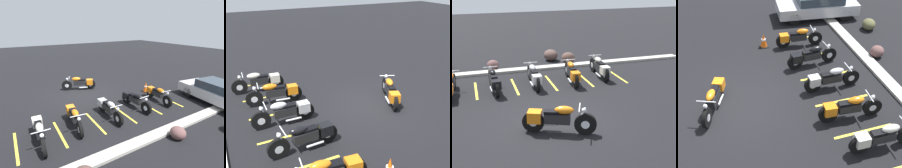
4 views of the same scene
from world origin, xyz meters
TOP-DOWN VIEW (x-y plane):
  - ground at (0.00, 0.00)m, footprint 60.00×60.00m
  - motorcycle_orange_featured at (-0.15, -0.83)m, footprint 2.17×1.09m
  - parked_bike_1 at (-1.62, 3.33)m, footprint 0.63×2.25m
  - parked_bike_2 at (0.11, 3.47)m, footprint 0.63×2.26m
  - parked_bike_3 at (1.82, 3.39)m, footprint 0.64×2.28m
  - parked_bike_4 at (3.33, 3.76)m, footprint 0.64×2.30m
  - concrete_curb at (0.00, 5.87)m, footprint 18.00×0.50m
  - landscape_rock_1 at (2.66, 6.51)m, footprint 0.97×0.95m
  - landscape_rock_2 at (-1.38, 6.42)m, footprint 0.78×0.80m
  - landscape_rock_3 at (1.89, 7.31)m, footprint 0.90×1.02m
  - stall_line_1 at (-2.35, 3.66)m, footprint 0.10×2.10m
  - stall_line_2 at (-0.71, 3.66)m, footprint 0.10×2.10m
  - stall_line_3 at (0.92, 3.66)m, footprint 0.10×2.10m
  - stall_line_4 at (2.56, 3.66)m, footprint 0.10×2.10m
  - stall_line_5 at (4.20, 3.66)m, footprint 0.10×2.10m

SIDE VIEW (x-z plane):
  - ground at x=0.00m, z-range 0.00..0.00m
  - stall_line_1 at x=-2.35m, z-range 0.00..0.00m
  - stall_line_2 at x=-0.71m, z-range 0.00..0.00m
  - stall_line_3 at x=0.92m, z-range 0.00..0.00m
  - stall_line_4 at x=2.56m, z-range 0.00..0.00m
  - stall_line_5 at x=4.20m, z-range 0.00..0.00m
  - concrete_curb at x=0.00m, z-range 0.00..0.12m
  - landscape_rock_2 at x=-1.38m, z-range 0.00..0.52m
  - landscape_rock_1 at x=2.66m, z-range 0.00..0.59m
  - landscape_rock_3 at x=1.89m, z-range 0.00..0.62m
  - parked_bike_1 at x=-1.62m, z-range 0.03..0.91m
  - parked_bike_2 at x=0.11m, z-range 0.03..0.92m
  - parked_bike_3 at x=1.82m, z-range 0.03..0.92m
  - parked_bike_4 at x=3.33m, z-range 0.03..0.93m
  - motorcycle_orange_featured at x=-0.15m, z-range 0.03..0.94m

